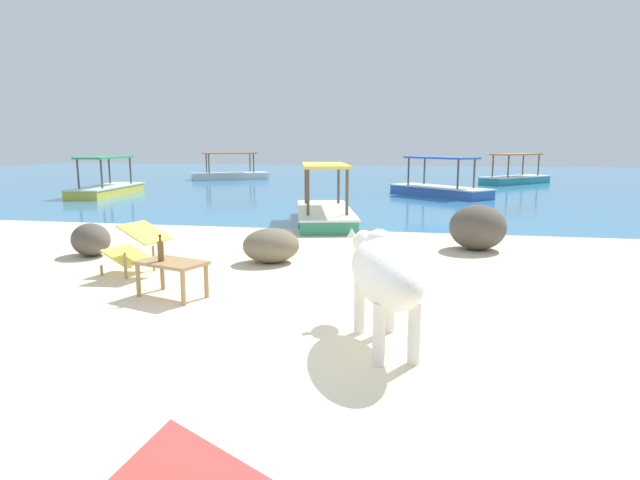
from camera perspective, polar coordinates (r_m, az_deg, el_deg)
name	(u,v)px	position (r m, az deg, el deg)	size (l,w,h in m)	color
sand_beach	(190,376)	(4.33, -13.45, -13.66)	(18.00, 14.00, 0.04)	beige
water_surface	(389,181)	(25.71, 7.18, 6.09)	(60.00, 36.00, 0.03)	teal
cow	(384,272)	(4.60, 6.71, -3.31)	(0.91, 1.74, 0.97)	silver
low_bench_table	(172,267)	(6.29, -15.22, -2.74)	(0.86, 0.67, 0.41)	#A37A4C
bottle	(161,251)	(6.29, -16.28, -1.07)	(0.07, 0.07, 0.30)	brown
deck_chair_near	(136,245)	(7.53, -18.64, -0.54)	(0.87, 0.70, 0.68)	#A37A4C
shore_rock_large	(271,245)	(7.91, -5.11, -0.56)	(0.82, 0.71, 0.50)	#756651
shore_rock_medium	(478,227)	(9.18, 16.12, 1.29)	(0.92, 0.90, 0.73)	brown
shore_rock_small	(91,240)	(9.05, -22.79, 0.04)	(0.71, 0.56, 0.50)	brown
boat_white	(230,174)	(27.19, -9.34, 6.86)	(3.74, 2.89, 1.29)	white
boat_blue	(440,188)	(18.59, 12.37, 5.34)	(3.45, 3.37, 1.29)	#3866B7
boat_green	(325,211)	(11.92, 0.48, 3.06)	(1.98, 3.84, 1.29)	#338E66
boat_yellow	(107,187)	(19.80, -21.35, 5.16)	(1.55, 3.78, 1.29)	gold
boat_teal	(515,177)	(25.35, 19.69, 6.18)	(3.36, 3.46, 1.29)	teal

